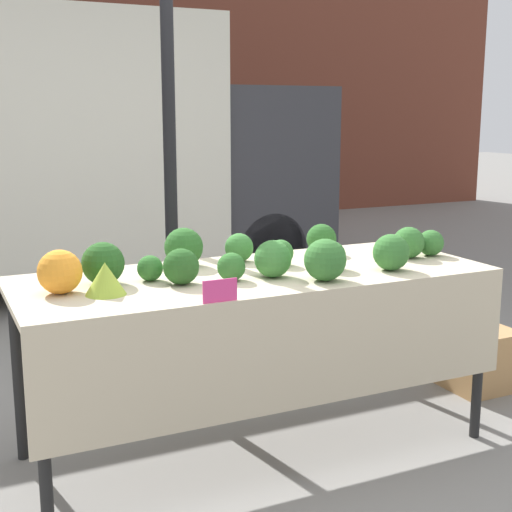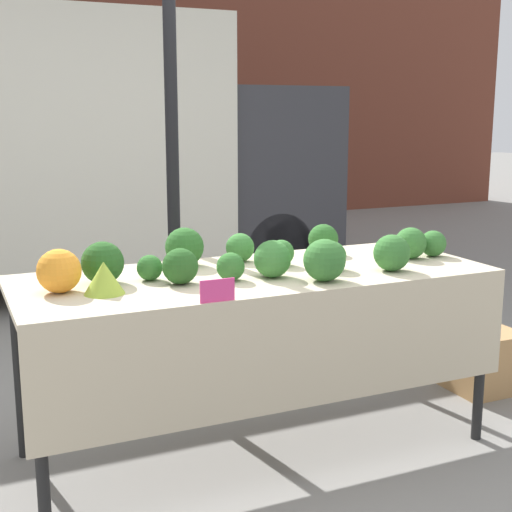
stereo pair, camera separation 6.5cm
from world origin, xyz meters
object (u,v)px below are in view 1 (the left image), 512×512
parked_truck (70,147)px  price_sign (220,291)px  produce_crate (478,358)px  orange_cauliflower (60,272)px

parked_truck → price_sign: bearing=-93.3°
price_sign → produce_crate: bearing=16.5°
parked_truck → orange_cauliflower: parked_truck is taller
parked_truck → produce_crate: (1.64, -3.73, -1.13)m
orange_cauliflower → produce_crate: (2.44, 0.16, -0.80)m
parked_truck → price_sign: parked_truck is taller
parked_truck → produce_crate: 4.23m
orange_cauliflower → price_sign: size_ratio=1.27×
parked_truck → price_sign: (-0.25, -4.29, -0.38)m
orange_cauliflower → produce_crate: 2.57m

